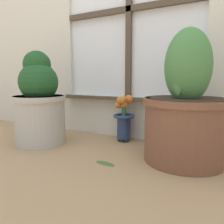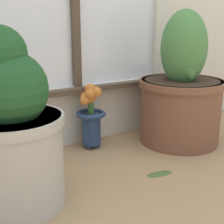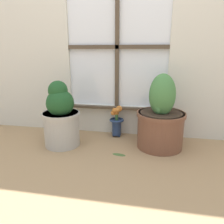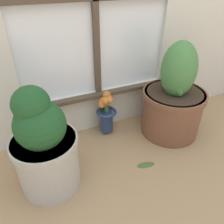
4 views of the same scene
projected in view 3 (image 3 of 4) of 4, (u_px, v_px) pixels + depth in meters
ground_plane at (106, 156)px, 1.74m from camera, size 10.00×10.00×0.00m
potted_plant_left at (61, 117)px, 1.87m from camera, size 0.32×0.32×0.57m
potted_plant_right at (161, 120)px, 1.84m from camera, size 0.41×0.41×0.63m
flower_vase at (117, 121)px, 2.09m from camera, size 0.14×0.14×0.30m
fallen_leaf at (119, 154)px, 1.75m from camera, size 0.12×0.06×0.01m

